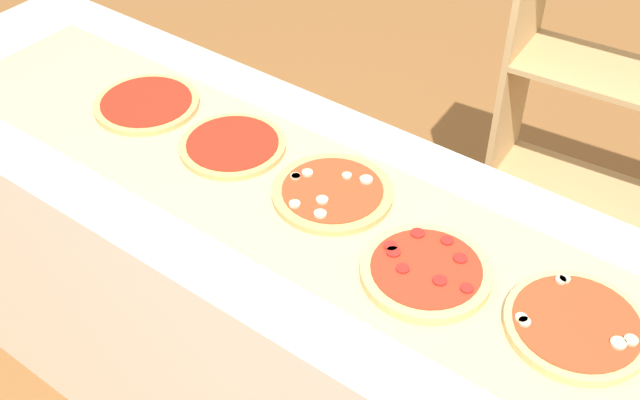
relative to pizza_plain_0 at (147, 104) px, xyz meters
name	(u,v)px	position (x,y,z in m)	size (l,w,h in m)	color
counter	(320,341)	(0.60, -0.05, -0.48)	(2.69, 0.72, 0.93)	beige
parchment_paper	(320,206)	(0.60, -0.05, -0.01)	(2.21, 0.43, 0.00)	tan
pizza_plain_0	(147,104)	(0.00, 0.00, 0.00)	(0.27, 0.27, 0.02)	tan
pizza_plain_1	(233,145)	(0.30, 0.00, 0.00)	(0.26, 0.26, 0.02)	tan
pizza_mushroom_2	(332,192)	(0.60, 0.00, 0.00)	(0.28, 0.28, 0.02)	tan
pizza_pepperoni_3	(426,271)	(0.90, -0.09, 0.00)	(0.27, 0.27, 0.03)	#DBB26B
pizza_mushroom_4	(576,325)	(1.20, -0.04, 0.00)	(0.27, 0.27, 0.03)	#DBB26B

